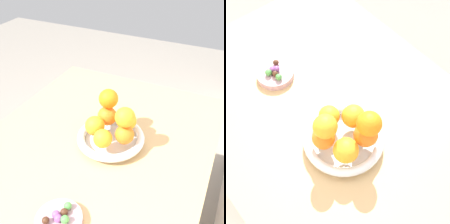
# 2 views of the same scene
# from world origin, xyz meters

# --- Properties ---
(dining_table) EXTENTS (1.10, 0.76, 0.74)m
(dining_table) POSITION_xyz_m (0.00, 0.00, 0.65)
(dining_table) COLOR tan
(dining_table) RESTS_ON ground_plane
(fruit_bowl) EXTENTS (0.23, 0.23, 0.04)m
(fruit_bowl) POSITION_xyz_m (-0.10, 0.05, 0.76)
(fruit_bowl) COLOR silver
(fruit_bowl) RESTS_ON dining_table
(candy_dish) EXTENTS (0.12, 0.12, 0.02)m
(candy_dish) POSITION_xyz_m (0.23, 0.06, 0.75)
(candy_dish) COLOR #B28C99
(candy_dish) RESTS_ON dining_table
(orange_0) EXTENTS (0.06, 0.06, 0.06)m
(orange_0) POSITION_xyz_m (-0.08, 0.10, 0.81)
(orange_0) COLOR orange
(orange_0) RESTS_ON fruit_bowl
(orange_1) EXTENTS (0.07, 0.07, 0.07)m
(orange_1) POSITION_xyz_m (-0.15, 0.08, 0.81)
(orange_1) COLOR orange
(orange_1) RESTS_ON fruit_bowl
(orange_2) EXTENTS (0.07, 0.07, 0.07)m
(orange_2) POSITION_xyz_m (-0.15, 0.01, 0.81)
(orange_2) COLOR orange
(orange_2) RESTS_ON fruit_bowl
(orange_3) EXTENTS (0.07, 0.07, 0.07)m
(orange_3) POSITION_xyz_m (-0.08, -0.00, 0.81)
(orange_3) COLOR orange
(orange_3) RESTS_ON fruit_bowl
(orange_4) EXTENTS (0.06, 0.06, 0.06)m
(orange_4) POSITION_xyz_m (-0.04, 0.05, 0.81)
(orange_4) COLOR orange
(orange_4) RESTS_ON fruit_bowl
(orange_5) EXTENTS (0.07, 0.07, 0.07)m
(orange_5) POSITION_xyz_m (-0.15, 0.01, 0.88)
(orange_5) COLOR orange
(orange_5) RESTS_ON orange_2
(orange_6) EXTENTS (0.06, 0.06, 0.06)m
(orange_6) POSITION_xyz_m (-0.09, 0.10, 0.87)
(orange_6) COLOR orange
(orange_6) RESTS_ON orange_0
(candy_ball_0) EXTENTS (0.02, 0.02, 0.02)m
(candy_ball_0) POSITION_xyz_m (0.24, 0.06, 0.77)
(candy_ball_0) COLOR #8C4C99
(candy_ball_0) RESTS_ON candy_dish
(candy_ball_1) EXTENTS (0.02, 0.02, 0.02)m
(candy_ball_1) POSITION_xyz_m (0.23, 0.08, 0.77)
(candy_ball_1) COLOR #4C9947
(candy_ball_1) RESTS_ON candy_dish
(candy_ball_2) EXTENTS (0.02, 0.02, 0.02)m
(candy_ball_2) POSITION_xyz_m (0.20, 0.07, 0.77)
(candy_ball_2) COLOR #4C9947
(candy_ball_2) RESTS_ON candy_dish
(candy_ball_3) EXTENTS (0.02, 0.02, 0.02)m
(candy_ball_3) POSITION_xyz_m (0.24, 0.06, 0.77)
(candy_ball_3) COLOR #8C4C99
(candy_ball_3) RESTS_ON candy_dish
(candy_ball_4) EXTENTS (0.02, 0.02, 0.02)m
(candy_ball_4) POSITION_xyz_m (0.23, 0.05, 0.77)
(candy_ball_4) COLOR #8C4C99
(candy_ball_4) RESTS_ON candy_dish
(candy_ball_5) EXTENTS (0.02, 0.02, 0.02)m
(candy_ball_5) POSITION_xyz_m (0.22, 0.07, 0.77)
(candy_ball_5) COLOR #472819
(candy_ball_5) RESTS_ON candy_dish
(candy_ball_6) EXTENTS (0.02, 0.02, 0.02)m
(candy_ball_6) POSITION_xyz_m (0.25, 0.04, 0.77)
(candy_ball_6) COLOR #472819
(candy_ball_6) RESTS_ON candy_dish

